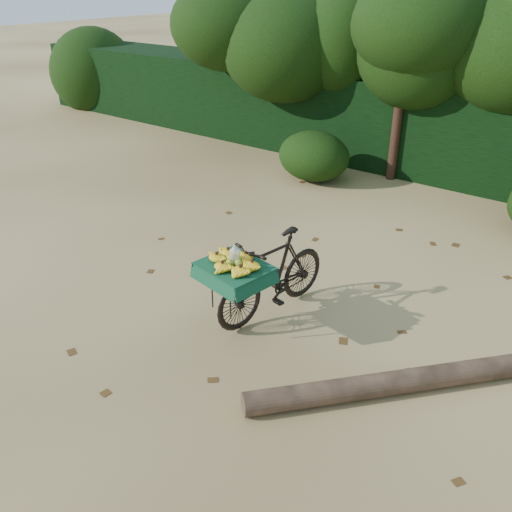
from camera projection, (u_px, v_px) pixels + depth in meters
The scene contains 7 objects.
ground at pixel (336, 336), 6.25m from camera, with size 80.00×80.00×0.00m, color tan.
vendor_bicycle at pixel (271, 274), 6.43m from camera, with size 0.91×1.86×1.05m.
fallen_log at pixel (406, 381), 5.39m from camera, with size 0.24×0.24×3.29m, color brown.
hedge_backdrop at pixel (505, 139), 10.26m from camera, with size 26.00×1.80×1.80m, color black.
tree_row at pixel (468, 82), 9.53m from camera, with size 14.50×2.00×4.00m, color black, non-canonical shape.
bush_clumps at pixel (497, 199), 8.80m from camera, with size 8.80×1.70×0.90m, color black, non-canonical shape.
leaf_litter at pixel (362, 311), 6.70m from camera, with size 7.00×7.30×0.01m, color #4C3114, non-canonical shape.
Camera 1 is at (2.34, -4.61, 3.74)m, focal length 38.00 mm.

